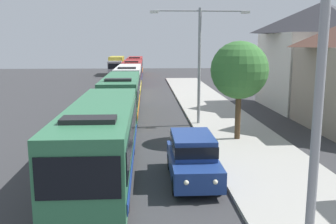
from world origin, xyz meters
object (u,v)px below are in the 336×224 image
roadside_tree (239,70)px  white_suv (193,156)px  bus_fourth_in_line (133,71)px  streetlamp_near (322,49)px  bus_second_in_line (122,95)px  box_truck_oncoming (116,65)px  streetlamp_mid (199,52)px  bus_rear (135,65)px  bus_lead (102,137)px  bus_middle (129,79)px

roadside_tree → white_suv: bearing=-118.8°
bus_fourth_in_line → streetlamp_near: 45.67m
bus_second_in_line → box_truck_oncoming: size_ratio=1.31×
box_truck_oncoming → roadside_tree: 47.19m
box_truck_oncoming → streetlamp_mid: (8.70, -41.63, 3.20)m
bus_rear → box_truck_oncoming: bearing=169.6°
bus_fourth_in_line → roadside_tree: 32.86m
bus_lead → white_suv: 3.81m
bus_middle → streetlamp_mid: (5.40, -15.29, 3.23)m
bus_fourth_in_line → streetlamp_mid: bearing=-79.0°
bus_middle → streetlamp_mid: streetlamp_mid is taller
bus_middle → white_suv: bearing=-81.8°
bus_rear → streetlamp_mid: (5.40, -41.03, 3.23)m
streetlamp_near → roadside_tree: (1.63, 13.18, -1.39)m
bus_second_in_line → bus_middle: size_ratio=0.97×
bus_rear → bus_second_in_line: bearing=-90.0°
roadside_tree → bus_rear: bearing=98.8°
white_suv → box_truck_oncoming: box_truck_oncoming is taller
bus_second_in_line → bus_lead: bearing=-90.0°
bus_middle → bus_fourth_in_line: (0.00, 12.37, 0.00)m
white_suv → streetlamp_mid: 11.24m
bus_middle → streetlamp_mid: 16.53m
streetlamp_near → streetlamp_mid: 17.55m
streetlamp_mid → box_truck_oncoming: bearing=101.8°
bus_lead → streetlamp_near: (5.40, -7.78, 3.74)m
bus_rear → streetlamp_near: streetlamp_near is taller
bus_middle → box_truck_oncoming: bus_middle is taller
bus_second_in_line → bus_fourth_in_line: same height
bus_second_in_line → streetlamp_near: bearing=-75.4°
bus_middle → bus_fourth_in_line: same height
bus_middle → bus_rear: 25.74m
bus_rear → streetlamp_mid: streetlamp_mid is taller
bus_middle → bus_fourth_in_line: 12.37m
bus_fourth_in_line → roadside_tree: (7.02, -32.01, 2.35)m
bus_middle → bus_rear: bearing=90.0°
bus_fourth_in_line → roadside_tree: size_ratio=2.14×
box_truck_oncoming → streetlamp_near: streetlamp_near is taller
streetlamp_near → streetlamp_mid: (0.00, 17.54, -0.51)m
white_suv → streetlamp_near: bearing=-76.6°
bus_middle → white_suv: 25.97m
streetlamp_mid → bus_rear: bearing=97.5°
bus_middle → streetlamp_mid: size_ratio=1.46×
bus_lead → roadside_tree: bearing=37.6°
roadside_tree → bus_second_in_line: bearing=132.9°
streetlamp_near → roadside_tree: size_ratio=1.59×
bus_second_in_line → bus_middle: bearing=90.0°
roadside_tree → bus_middle: bearing=109.7°
box_truck_oncoming → white_suv: bearing=-82.3°
streetlamp_near → streetlamp_mid: bearing=90.0°
streetlamp_near → bus_fourth_in_line: bearing=96.8°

